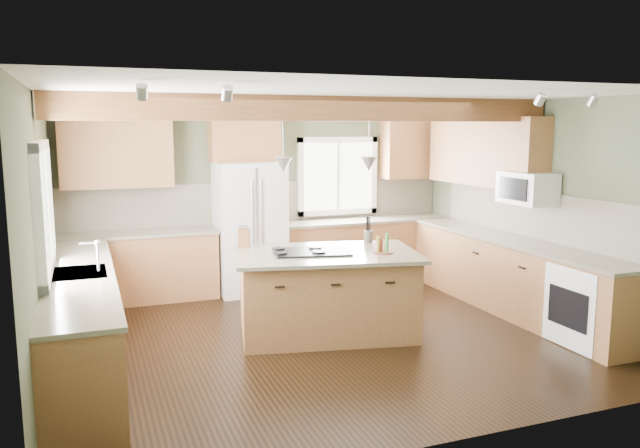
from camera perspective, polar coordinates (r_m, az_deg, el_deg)
name	(u,v)px	position (r m, az deg, el deg)	size (l,w,h in m)	color
floor	(326,336)	(6.98, 0.56, -10.19)	(5.60, 5.60, 0.00)	black
ceiling	(326,96)	(6.60, 0.59, 11.65)	(5.60, 5.60, 0.00)	silver
wall_back	(263,195)	(9.02, -5.24, 2.61)	(5.60, 5.60, 0.00)	#49533B
wall_left	(41,236)	(6.23, -24.16, -0.97)	(5.00, 5.00, 0.00)	#49533B
wall_right	(538,207)	(8.11, 19.32, 1.44)	(5.00, 5.00, 0.00)	#49533B
ceiling_beam	(323,109)	(6.69, 0.27, 10.50)	(5.55, 0.26, 0.26)	#532A17
soffit_trim	(264,108)	(8.88, -5.18, 10.53)	(5.55, 0.20, 0.10)	#532A17
backsplash_back	(263,202)	(9.02, -5.21, 2.03)	(5.58, 0.03, 0.58)	brown
backsplash_right	(534,214)	(8.15, 18.98, 0.85)	(0.03, 3.70, 0.58)	brown
base_cab_back_left	(139,268)	(8.56, -16.24, -3.89)	(2.02, 0.60, 0.88)	brown
counter_back_left	(137,234)	(8.48, -16.38, -0.85)	(2.06, 0.64, 0.04)	brown
base_cab_back_right	(365,251)	(9.39, 4.13, -2.44)	(2.62, 0.60, 0.88)	brown
counter_back_right	(365,220)	(9.31, 4.16, 0.34)	(2.66, 0.64, 0.04)	brown
base_cab_left	(82,321)	(6.46, -20.97, -8.29)	(0.60, 3.70, 0.88)	brown
counter_left	(79,274)	(6.34, -21.20, -4.31)	(0.64, 3.74, 0.04)	brown
base_cab_right	(512,277)	(8.11, 17.15, -4.63)	(0.60, 3.70, 0.88)	brown
counter_right	(514,240)	(8.02, 17.30, -1.43)	(0.64, 3.74, 0.04)	brown
upper_cab_back_left	(116,153)	(8.48, -18.11, 6.22)	(1.40, 0.35, 0.90)	brown
upper_cab_over_fridge	(244,136)	(8.72, -6.93, 7.97)	(0.96, 0.35, 0.70)	brown
upper_cab_right	(484,152)	(8.66, 14.80, 6.41)	(0.35, 2.20, 0.90)	brown
upper_cab_back_corner	(411,149)	(9.69, 8.29, 6.84)	(0.90, 0.35, 0.90)	brown
window_left	(42,208)	(6.24, -24.10, 1.38)	(0.04, 1.60, 1.05)	white
window_back	(337,176)	(9.35, 1.58, 4.41)	(1.10, 0.04, 1.00)	white
sink	(79,274)	(6.34, -21.20, -4.27)	(0.50, 0.65, 0.03)	#262628
faucet	(98,257)	(6.31, -19.64, -2.89)	(0.02, 0.02, 0.28)	#B2B2B7
dishwasher	(83,371)	(5.23, -20.82, -12.46)	(0.60, 0.60, 0.84)	white
oven	(591,305)	(7.17, 23.51, -6.84)	(0.60, 0.72, 0.84)	white
microwave	(527,188)	(7.91, 18.42, 3.13)	(0.40, 0.70, 0.38)	white
pendant_left	(283,165)	(6.65, -3.38, 5.41)	(0.18, 0.18, 0.16)	#B2B2B7
pendant_right	(369,164)	(6.81, 4.47, 5.48)	(0.18, 0.18, 0.16)	#B2B2B7
refrigerator	(250,228)	(8.64, -6.44, -0.37)	(0.90, 0.74, 1.80)	silver
island	(326,295)	(6.95, 0.57, -6.47)	(1.86, 1.14, 0.88)	brown
island_top	(326,254)	(6.84, 0.58, -2.76)	(1.98, 1.26, 0.04)	brown
cooktop	(312,252)	(6.81, -0.71, -2.55)	(0.81, 0.54, 0.02)	black
knife_block	(244,238)	(7.15, -6.97, -1.30)	(0.13, 0.09, 0.21)	brown
utensil_crock	(368,237)	(7.42, 4.42, -1.15)	(0.11, 0.11, 0.14)	#413934
bottle_tray	(383,244)	(6.81, 5.79, -1.82)	(0.22, 0.22, 0.20)	brown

